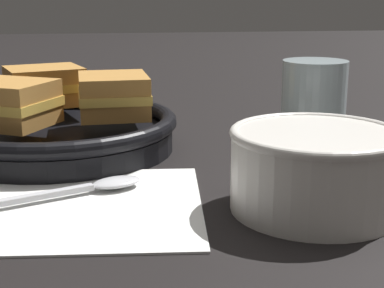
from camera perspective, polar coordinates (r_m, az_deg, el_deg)
ground_plane at (r=0.56m, az=-2.86°, el=-3.82°), size 4.00×4.00×0.00m
napkin at (r=0.51m, az=-12.16°, el=-5.77°), size 0.25×0.22×0.00m
soup_bowl at (r=0.50m, az=11.89°, el=-1.97°), size 0.14×0.14×0.07m
spoon at (r=0.54m, az=-9.30°, el=-4.03°), size 0.14×0.07×0.01m
skillet at (r=0.69m, az=-12.94°, el=1.17°), size 0.29×0.35×0.04m
sandwich_near_left at (r=0.66m, az=-7.62°, el=4.70°), size 0.08×0.09×0.05m
sandwich_near_right at (r=0.74m, az=-14.11°, el=5.48°), size 0.11×0.10×0.05m
sandwich_far_left at (r=0.64m, az=-17.45°, el=3.78°), size 0.11×0.11×0.05m
drinking_glass at (r=0.66m, az=11.67°, el=3.40°), size 0.07×0.07×0.11m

